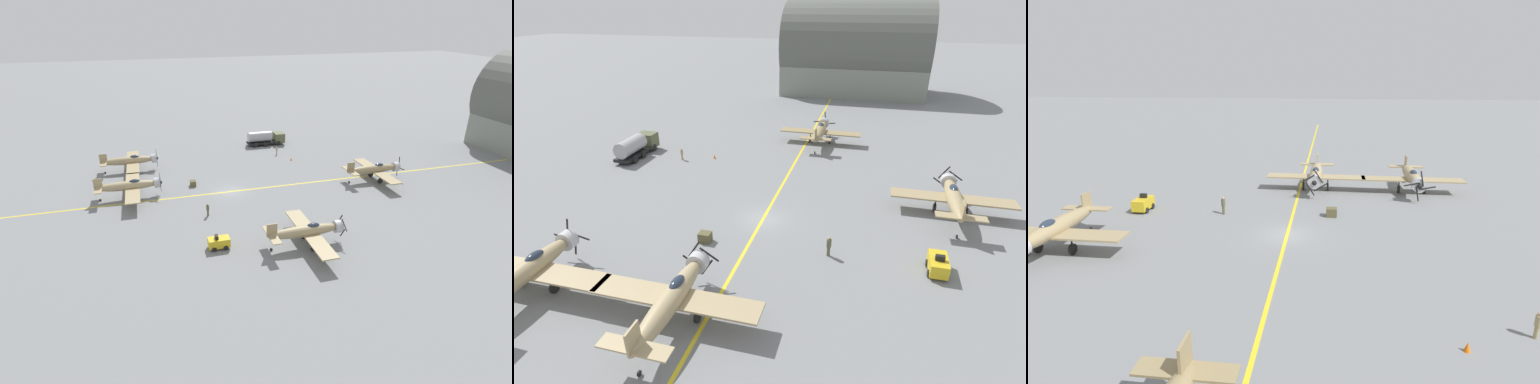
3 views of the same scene
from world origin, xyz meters
TOP-DOWN VIEW (x-y plane):
  - ground_plane at (0.00, 0.00)m, footprint 400.00×400.00m
  - taxiway_stripe at (0.00, 0.00)m, footprint 0.30×160.00m
  - airplane_mid_right at (18.15, 5.63)m, footprint 12.00×9.98m
  - airplane_near_left at (-13.52, -15.01)m, footprint 12.00×9.98m
  - airplane_near_center at (-1.96, -15.07)m, footprint 12.00×9.98m
  - airplane_far_center at (2.02, 24.51)m, footprint 12.00×9.98m
  - fuel_tanker at (-21.82, 12.70)m, footprint 2.67×8.00m
  - tow_tractor at (15.82, -4.83)m, footprint 1.57×2.60m
  - ground_crew_walking at (-15.13, 12.94)m, footprint 0.35×0.35m
  - ground_crew_inspecting at (7.10, -4.71)m, footprint 0.41×0.41m
  - supply_crate_by_tanker at (-3.95, -5.31)m, footprint 1.09×0.91m
  - traffic_cone at (-11.06, 14.51)m, footprint 0.36×0.36m
  - hangar at (4.02, 63.60)m, footprint 31.42×18.93m

SIDE VIEW (x-z plane):
  - ground_plane at x=0.00m, z-range 0.00..0.00m
  - taxiway_stripe at x=0.00m, z-range 0.00..0.01m
  - traffic_cone at x=-11.06m, z-range 0.00..0.55m
  - supply_crate_by_tanker at x=-3.95m, z-range 0.00..0.90m
  - tow_tractor at x=15.82m, z-range -0.11..1.69m
  - ground_crew_walking at x=-15.13m, z-range 0.07..1.69m
  - ground_crew_inspecting at x=7.10m, z-range 0.09..1.95m
  - fuel_tanker at x=-21.82m, z-range 0.02..3.00m
  - airplane_near_center at x=-1.96m, z-range 0.19..3.84m
  - airplane_mid_right at x=18.15m, z-range 0.19..3.84m
  - airplane_near_left at x=-13.52m, z-range 0.12..3.90m
  - airplane_far_center at x=2.02m, z-range 0.11..3.91m
  - hangar at x=4.02m, z-range -1.32..18.47m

